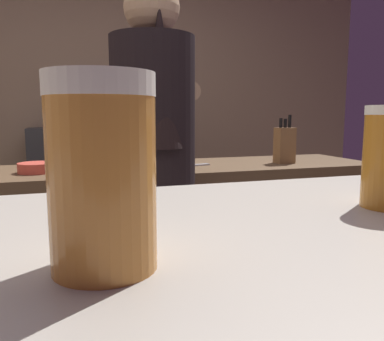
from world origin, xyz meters
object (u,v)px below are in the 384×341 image
(mixing_bowl, at_px, (37,168))
(chefs_knife, at_px, (190,166))
(pint_glass_far, at_px, (102,173))
(bottle_hot_sauce, at_px, (79,119))
(bartender, at_px, (154,162))
(knife_block, at_px, (285,145))
(bottle_vinegar, at_px, (94,119))

(mixing_bowl, xyz_separation_m, chefs_knife, (0.76, -0.00, -0.02))
(pint_glass_far, xyz_separation_m, bottle_hot_sauce, (0.08, 3.05, 0.01))
(mixing_bowl, bearing_deg, pint_glass_far, -84.34)
(bartender, relative_size, chefs_knife, 7.12)
(chefs_knife, bearing_deg, mixing_bowl, 165.89)
(bartender, height_order, mixing_bowl, bartender)
(knife_block, relative_size, chefs_knife, 1.13)
(chefs_knife, relative_size, bottle_hot_sauce, 1.30)
(mixing_bowl, relative_size, bottle_hot_sauce, 0.93)
(knife_block, bearing_deg, bottle_hot_sauce, 127.11)
(mixing_bowl, xyz_separation_m, pint_glass_far, (0.17, -1.68, 0.21))
(knife_block, bearing_deg, mixing_bowl, 178.61)
(bartender, height_order, knife_block, bartender)
(bottle_hot_sauce, bearing_deg, pint_glass_far, -91.52)
(bartender, xyz_separation_m, pint_glass_far, (-0.31, -1.26, 0.15))
(mixing_bowl, height_order, bottle_vinegar, bottle_vinegar)
(mixing_bowl, distance_m, chefs_knife, 0.76)
(knife_block, bearing_deg, bartender, -155.50)
(knife_block, relative_size, bottle_vinegar, 1.53)
(mixing_bowl, bearing_deg, bartender, -40.61)
(mixing_bowl, distance_m, pint_glass_far, 1.70)
(bottle_vinegar, bearing_deg, chefs_knife, -73.76)
(knife_block, height_order, chefs_knife, knife_block)
(pint_glass_far, height_order, bottle_hot_sauce, bottle_hot_sauce)
(pint_glass_far, height_order, bottle_vinegar, bottle_vinegar)
(pint_glass_far, bearing_deg, chefs_knife, 70.47)
(bartender, xyz_separation_m, knife_block, (0.83, 0.38, 0.02))
(mixing_bowl, relative_size, bottle_vinegar, 0.97)
(chefs_knife, bearing_deg, knife_block, -16.64)
(bottle_vinegar, bearing_deg, pint_glass_far, -93.67)
(bottle_vinegar, bearing_deg, mixing_bowl, -104.83)
(knife_block, distance_m, bottle_hot_sauce, 1.77)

